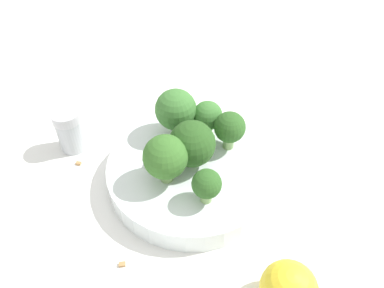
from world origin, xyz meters
TOP-DOWN VIEW (x-y plane):
  - ground_plane at (0.00, 0.00)m, footprint 3.00×3.00m
  - bowl at (0.00, 0.00)m, footprint 0.22×0.22m
  - broccoli_floret_0 at (-0.05, -0.03)m, footprint 0.04×0.04m
  - broccoli_floret_1 at (-0.02, 0.06)m, footprint 0.03×0.03m
  - broccoli_floret_2 at (-0.00, 0.00)m, footprint 0.06×0.06m
  - broccoli_floret_3 at (0.03, -0.06)m, footprint 0.06×0.06m
  - broccoli_floret_4 at (0.03, 0.03)m, footprint 0.05×0.05m
  - broccoli_floret_5 at (-0.02, -0.06)m, footprint 0.04×0.04m
  - pepper_shaker at (0.17, -0.05)m, footprint 0.04×0.04m
  - almond_crumb_0 at (0.09, -0.08)m, footprint 0.01×0.01m
  - almond_crumb_1 at (-0.11, 0.12)m, footprint 0.01×0.01m
  - almond_crumb_2 at (0.07, 0.13)m, footprint 0.01×0.01m
  - almond_crumb_3 at (0.16, -0.02)m, footprint 0.01×0.01m
  - almond_crumb_4 at (0.07, -0.11)m, footprint 0.01×0.01m

SIDE VIEW (x-z plane):
  - ground_plane at x=0.00m, z-range 0.00..0.00m
  - almond_crumb_1 at x=-0.11m, z-range 0.00..0.01m
  - almond_crumb_4 at x=0.07m, z-range 0.00..0.01m
  - almond_crumb_3 at x=0.16m, z-range 0.00..0.01m
  - almond_crumb_2 at x=0.07m, z-range 0.00..0.01m
  - almond_crumb_0 at x=0.09m, z-range 0.00..0.01m
  - bowl at x=0.00m, z-range 0.00..0.03m
  - pepper_shaker at x=0.17m, z-range 0.00..0.06m
  - broccoli_floret_1 at x=-0.02m, z-range 0.03..0.08m
  - broccoli_floret_5 at x=-0.02m, z-range 0.04..0.09m
  - broccoli_floret_0 at x=-0.05m, z-range 0.04..0.09m
  - broccoli_floret_2 at x=0.00m, z-range 0.03..0.10m
  - broccoli_floret_4 at x=0.03m, z-range 0.04..0.10m
  - broccoli_floret_3 at x=0.03m, z-range 0.04..0.10m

